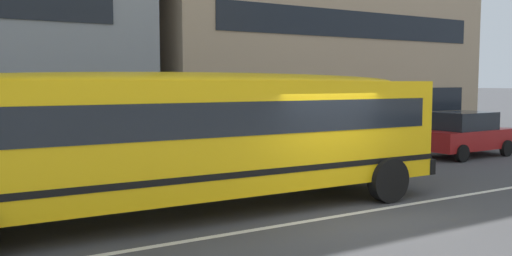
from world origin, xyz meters
name	(u,v)px	position (x,y,z in m)	size (l,w,h in m)	color
ground_plane	(344,215)	(0.00, 0.00, 0.00)	(400.00, 400.00, 0.00)	#424244
sidewalk_far	(196,167)	(0.00, 7.33, 0.01)	(120.00, 3.00, 0.01)	gray
lane_centreline	(344,215)	(0.00, 0.00, 0.00)	(110.00, 0.16, 0.01)	silver
school_bus	(181,131)	(-2.85, 1.76, 1.75)	(13.19, 3.25, 2.94)	yellow
parked_car_red_by_entrance	(464,134)	(9.48, 4.49, 0.84)	(3.96, 2.00, 1.64)	maroon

